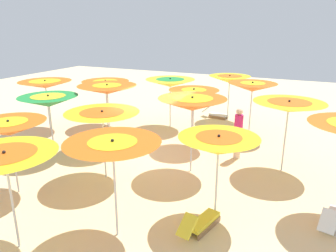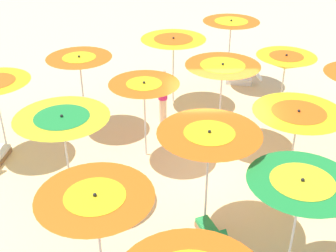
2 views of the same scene
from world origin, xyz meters
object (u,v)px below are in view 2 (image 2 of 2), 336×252
at_px(lounger_1, 300,112).
at_px(lounger_3, 242,79).
at_px(beach_umbrella_5, 144,89).
at_px(beach_umbrella_6, 209,139).
at_px(lounger_0, 211,232).
at_px(beachgoer_0, 163,96).
at_px(beach_umbrella_7, 301,189).
at_px(beach_umbrella_12, 231,25).
at_px(beach_umbrella_10, 298,117).
at_px(beach_ball, 183,249).
at_px(beach_umbrella_9, 222,71).
at_px(beach_umbrella_8, 173,43).
at_px(beach_umbrella_2, 96,205).
at_px(beach_umbrella_4, 80,63).
at_px(beach_umbrella_1, 63,123).
at_px(beach_umbrella_13, 286,62).

xyz_separation_m(lounger_1, lounger_3, (1.46, -2.80, 0.00)).
distance_m(beach_umbrella_5, beach_umbrella_6, 3.29).
distance_m(beach_umbrella_6, lounger_0, 2.16).
bearing_deg(beachgoer_0, beach_umbrella_5, -128.96).
bearing_deg(beach_umbrella_7, beach_umbrella_12, -90.53).
bearing_deg(beach_umbrella_10, beach_ball, 40.23).
distance_m(beach_umbrella_9, lounger_1, 3.82).
height_order(beach_umbrella_7, beach_umbrella_10, beach_umbrella_7).
height_order(lounger_0, beachgoer_0, beachgoer_0).
height_order(beach_umbrella_8, lounger_1, beach_umbrella_8).
bearing_deg(beach_umbrella_2, beach_umbrella_4, -79.28).
relative_size(beach_umbrella_5, beach_umbrella_12, 0.93).
xyz_separation_m(beach_umbrella_1, beach_umbrella_9, (-4.08, -2.61, 0.18)).
height_order(beach_umbrella_6, beach_umbrella_9, beach_umbrella_9).
xyz_separation_m(lounger_0, lounger_3, (-2.14, -8.46, 0.02)).
distance_m(beach_umbrella_6, lounger_3, 8.47).
relative_size(beach_umbrella_7, lounger_3, 1.60).
distance_m(beach_umbrella_1, beach_umbrella_9, 4.85).
relative_size(beach_umbrella_1, lounger_0, 1.92).
bearing_deg(beach_umbrella_6, beachgoer_0, -79.39).
distance_m(beach_umbrella_12, lounger_0, 9.03).
relative_size(beach_umbrella_5, beach_umbrella_13, 1.05).
relative_size(beach_umbrella_7, beach_umbrella_8, 0.95).
bearing_deg(beach_umbrella_6, beach_umbrella_4, -54.29).
xyz_separation_m(beach_umbrella_6, lounger_1, (-3.69, -5.10, -2.07)).
xyz_separation_m(beach_umbrella_1, beach_umbrella_4, (0.14, -3.66, 0.07)).
relative_size(beach_umbrella_12, lounger_3, 1.77).
xyz_separation_m(beach_umbrella_7, beach_umbrella_8, (2.11, -7.87, 0.15)).
bearing_deg(beach_umbrella_4, beach_umbrella_1, 92.13).
xyz_separation_m(beach_umbrella_8, lounger_1, (-4.21, 1.35, -1.97)).
bearing_deg(beach_umbrella_12, lounger_0, 79.60).
distance_m(beach_umbrella_4, beach_umbrella_10, 6.67).
xyz_separation_m(beach_umbrella_8, lounger_0, (-0.61, 7.01, -1.98)).
bearing_deg(beach_umbrella_7, beach_umbrella_6, -41.65).
xyz_separation_m(beach_umbrella_7, beachgoer_0, (2.50, -6.26, -1.04)).
height_order(beach_umbrella_2, beach_umbrella_4, beach_umbrella_4).
bearing_deg(beachgoer_0, beach_umbrella_12, 27.90).
height_order(beach_umbrella_4, beach_umbrella_12, beach_umbrella_12).
bearing_deg(beach_umbrella_1, lounger_1, -150.32).
bearing_deg(beach_umbrella_9, beach_umbrella_5, 19.21).
bearing_deg(beach_umbrella_1, beach_umbrella_2, 111.25).
distance_m(beach_umbrella_12, beachgoer_0, 4.34).
height_order(beach_umbrella_1, beach_umbrella_6, beach_umbrella_6).
xyz_separation_m(beach_umbrella_8, beach_umbrella_9, (-1.30, 2.73, 0.09)).
relative_size(beach_umbrella_4, beach_umbrella_7, 1.06).
distance_m(beach_umbrella_4, beach_umbrella_12, 6.09).
bearing_deg(beachgoer_0, beach_umbrella_8, 52.88).
relative_size(beach_umbrella_6, beach_umbrella_9, 0.99).
relative_size(beach_umbrella_5, beach_umbrella_10, 1.04).
bearing_deg(beach_umbrella_12, lounger_3, 161.59).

